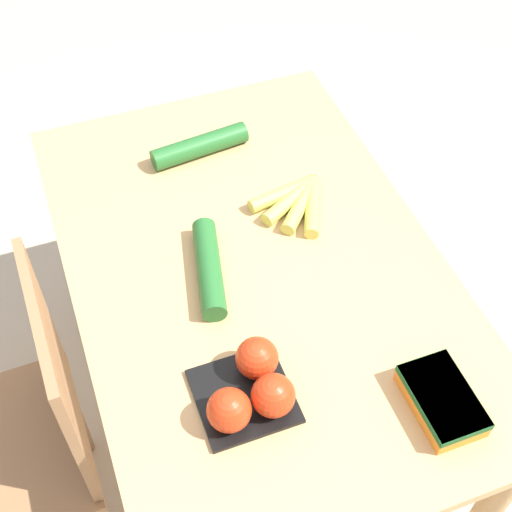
# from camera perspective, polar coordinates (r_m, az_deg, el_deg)

# --- Properties ---
(ground_plane) EXTENTS (12.00, 12.00, 0.00)m
(ground_plane) POSITION_cam_1_polar(r_m,az_deg,el_deg) (2.21, 0.00, -13.10)
(ground_plane) COLOR #B7A88E
(dining_table) EXTENTS (1.25, 0.81, 0.74)m
(dining_table) POSITION_cam_1_polar(r_m,az_deg,el_deg) (1.67, 0.00, -3.09)
(dining_table) COLOR tan
(dining_table) RESTS_ON ground_plane
(chair) EXTENTS (0.43, 0.41, 0.91)m
(chair) POSITION_cam_1_polar(r_m,az_deg,el_deg) (1.74, -18.08, -13.81)
(chair) COLOR #8E6642
(chair) RESTS_ON ground_plane
(banana_bunch) EXTENTS (0.18, 0.19, 0.03)m
(banana_bunch) POSITION_cam_1_polar(r_m,az_deg,el_deg) (1.70, 3.31, 4.44)
(banana_bunch) COLOR brown
(banana_bunch) RESTS_ON dining_table
(tomato_pack) EXTENTS (0.18, 0.18, 0.09)m
(tomato_pack) POSITION_cam_1_polar(r_m,az_deg,el_deg) (1.35, -0.35, -10.58)
(tomato_pack) COLOR black
(tomato_pack) RESTS_ON dining_table
(carrot_bag) EXTENTS (0.17, 0.11, 0.05)m
(carrot_bag) POSITION_cam_1_polar(r_m,az_deg,el_deg) (1.41, 14.67, -11.05)
(carrot_bag) COLOR orange
(carrot_bag) RESTS_ON dining_table
(cucumber_near) EXTENTS (0.26, 0.11, 0.05)m
(cucumber_near) POSITION_cam_1_polar(r_m,az_deg,el_deg) (1.55, -3.78, -0.95)
(cucumber_near) COLOR #236028
(cucumber_near) RESTS_ON dining_table
(cucumber_far) EXTENTS (0.08, 0.26, 0.05)m
(cucumber_far) POSITION_cam_1_polar(r_m,az_deg,el_deg) (1.83, -4.52, 8.77)
(cucumber_far) COLOR #236028
(cucumber_far) RESTS_ON dining_table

